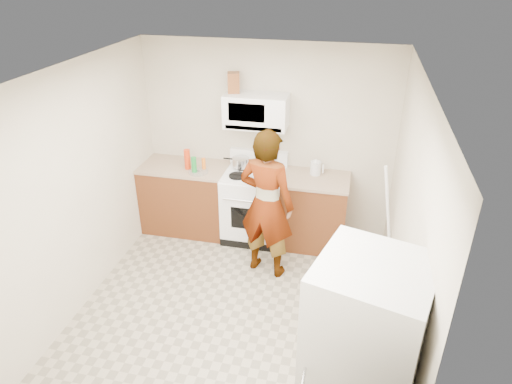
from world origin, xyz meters
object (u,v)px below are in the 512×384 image
(gas_range, at_px, (254,204))
(fridge, at_px, (362,366))
(kettle, at_px, (316,168))
(microwave, at_px, (256,111))
(saucepan, at_px, (241,162))
(person, at_px, (267,204))

(gas_range, relative_size, fridge, 0.66)
(kettle, bearing_deg, microwave, 161.97)
(microwave, relative_size, saucepan, 3.66)
(person, xyz_separation_m, fridge, (1.08, -2.03, -0.04))
(person, distance_m, saucepan, 0.95)
(saucepan, bearing_deg, person, -57.79)
(gas_range, height_order, kettle, gas_range)
(gas_range, distance_m, saucepan, 0.57)
(microwave, distance_m, saucepan, 0.72)
(gas_range, relative_size, microwave, 1.49)
(microwave, distance_m, fridge, 3.28)
(gas_range, bearing_deg, fridge, -63.01)
(fridge, bearing_deg, saucepan, 135.26)
(kettle, bearing_deg, gas_range, 171.59)
(gas_range, height_order, microwave, microwave)
(gas_range, xyz_separation_m, fridge, (1.38, -2.72, 0.36))
(gas_range, distance_m, microwave, 1.22)
(gas_range, bearing_deg, saucepan, 151.98)
(person, relative_size, saucepan, 8.57)
(gas_range, xyz_separation_m, microwave, (0.00, 0.13, 1.21))
(person, xyz_separation_m, kettle, (0.45, 0.82, 0.13))
(gas_range, bearing_deg, microwave, 90.00)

